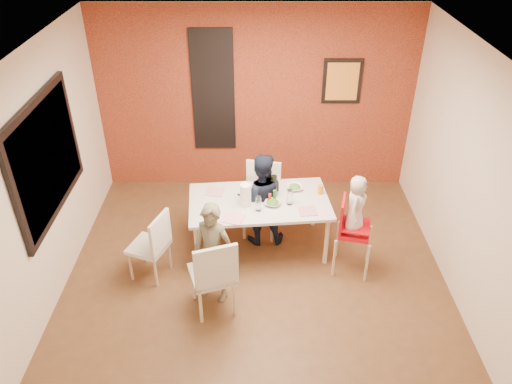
{
  "coord_description": "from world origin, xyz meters",
  "views": [
    {
      "loc": [
        -0.01,
        -4.44,
        4.09
      ],
      "look_at": [
        0.0,
        0.3,
        1.05
      ],
      "focal_mm": 35.0,
      "sensor_mm": 36.0,
      "label": 1
    }
  ],
  "objects_px": {
    "chair_far": "(262,194)",
    "high_chair": "(351,229)",
    "child_near": "(213,254)",
    "child_far": "(261,199)",
    "dining_table": "(259,205)",
    "toddler": "(356,205)",
    "chair_left": "(154,243)",
    "paper_towel_roll": "(246,195)",
    "chair_near": "(214,274)",
    "wine_bottle": "(274,186)"
  },
  "relations": [
    {
      "from": "chair_near",
      "to": "high_chair",
      "type": "xyz_separation_m",
      "value": [
        1.55,
        0.73,
        0.04
      ]
    },
    {
      "from": "chair_left",
      "to": "toddler",
      "type": "bearing_deg",
      "value": 113.72
    },
    {
      "from": "dining_table",
      "to": "toddler",
      "type": "relative_size",
      "value": 2.49
    },
    {
      "from": "high_chair",
      "to": "child_near",
      "type": "bearing_deg",
      "value": 121.02
    },
    {
      "from": "toddler",
      "to": "chair_near",
      "type": "bearing_deg",
      "value": 135.51
    },
    {
      "from": "chair_left",
      "to": "chair_far",
      "type": "bearing_deg",
      "value": 147.4
    },
    {
      "from": "chair_far",
      "to": "high_chair",
      "type": "relative_size",
      "value": 0.99
    },
    {
      "from": "high_chair",
      "to": "toddler",
      "type": "height_order",
      "value": "toddler"
    },
    {
      "from": "child_near",
      "to": "high_chair",
      "type": "bearing_deg",
      "value": 38.21
    },
    {
      "from": "dining_table",
      "to": "chair_far",
      "type": "relative_size",
      "value": 1.84
    },
    {
      "from": "toddler",
      "to": "paper_towel_roll",
      "type": "bearing_deg",
      "value": 96.78
    },
    {
      "from": "chair_left",
      "to": "paper_towel_roll",
      "type": "xyz_separation_m",
      "value": [
        1.06,
        0.45,
        0.37
      ]
    },
    {
      "from": "chair_far",
      "to": "child_far",
      "type": "relative_size",
      "value": 0.77
    },
    {
      "from": "dining_table",
      "to": "chair_near",
      "type": "relative_size",
      "value": 1.81
    },
    {
      "from": "dining_table",
      "to": "child_near",
      "type": "height_order",
      "value": "child_near"
    },
    {
      "from": "chair_near",
      "to": "toddler",
      "type": "bearing_deg",
      "value": -173.6
    },
    {
      "from": "high_chair",
      "to": "wine_bottle",
      "type": "relative_size",
      "value": 3.37
    },
    {
      "from": "child_near",
      "to": "toddler",
      "type": "bearing_deg",
      "value": 37.6
    },
    {
      "from": "child_near",
      "to": "wine_bottle",
      "type": "relative_size",
      "value": 4.25
    },
    {
      "from": "dining_table",
      "to": "toddler",
      "type": "distance_m",
      "value": 1.2
    },
    {
      "from": "chair_near",
      "to": "toddler",
      "type": "height_order",
      "value": "toddler"
    },
    {
      "from": "high_chair",
      "to": "chair_left",
      "type": "bearing_deg",
      "value": 107.4
    },
    {
      "from": "paper_towel_roll",
      "to": "high_chair",
      "type": "bearing_deg",
      "value": -13.9
    },
    {
      "from": "dining_table",
      "to": "toddler",
      "type": "bearing_deg",
      "value": -21.13
    },
    {
      "from": "child_near",
      "to": "wine_bottle",
      "type": "bearing_deg",
      "value": 76.51
    },
    {
      "from": "chair_near",
      "to": "chair_left",
      "type": "distance_m",
      "value": 0.95
    },
    {
      "from": "dining_table",
      "to": "chair_far",
      "type": "xyz_separation_m",
      "value": [
        0.04,
        0.4,
        -0.1
      ]
    },
    {
      "from": "chair_far",
      "to": "child_near",
      "type": "relative_size",
      "value": 0.79
    },
    {
      "from": "chair_near",
      "to": "high_chair",
      "type": "distance_m",
      "value": 1.71
    },
    {
      "from": "paper_towel_roll",
      "to": "wine_bottle",
      "type": "bearing_deg",
      "value": 31.17
    },
    {
      "from": "dining_table",
      "to": "child_far",
      "type": "xyz_separation_m",
      "value": [
        0.02,
        0.15,
        -0.02
      ]
    },
    {
      "from": "chair_left",
      "to": "paper_towel_roll",
      "type": "relative_size",
      "value": 2.99
    },
    {
      "from": "paper_towel_roll",
      "to": "toddler",
      "type": "bearing_deg",
      "value": -14.11
    },
    {
      "from": "chair_left",
      "to": "high_chair",
      "type": "xyz_separation_m",
      "value": [
        2.29,
        0.14,
        0.1
      ]
    },
    {
      "from": "child_near",
      "to": "child_far",
      "type": "distance_m",
      "value": 1.17
    },
    {
      "from": "chair_far",
      "to": "wine_bottle",
      "type": "distance_m",
      "value": 0.45
    },
    {
      "from": "child_near",
      "to": "toddler",
      "type": "relative_size",
      "value": 1.72
    },
    {
      "from": "chair_near",
      "to": "high_chair",
      "type": "height_order",
      "value": "chair_near"
    },
    {
      "from": "dining_table",
      "to": "high_chair",
      "type": "xyz_separation_m",
      "value": [
        1.06,
        -0.41,
        -0.06
      ]
    },
    {
      "from": "dining_table",
      "to": "chair_far",
      "type": "height_order",
      "value": "chair_far"
    },
    {
      "from": "paper_towel_roll",
      "to": "chair_left",
      "type": "bearing_deg",
      "value": -157.14
    },
    {
      "from": "chair_far",
      "to": "child_far",
      "type": "height_order",
      "value": "child_far"
    },
    {
      "from": "high_chair",
      "to": "toddler",
      "type": "xyz_separation_m",
      "value": [
        0.02,
        -0.01,
        0.35
      ]
    },
    {
      "from": "wine_bottle",
      "to": "chair_far",
      "type": "bearing_deg",
      "value": 115.32
    },
    {
      "from": "chair_far",
      "to": "dining_table",
      "type": "bearing_deg",
      "value": -84.36
    },
    {
      "from": "chair_near",
      "to": "chair_far",
      "type": "distance_m",
      "value": 1.62
    },
    {
      "from": "high_chair",
      "to": "child_far",
      "type": "height_order",
      "value": "child_far"
    },
    {
      "from": "high_chair",
      "to": "paper_towel_roll",
      "type": "height_order",
      "value": "paper_towel_roll"
    },
    {
      "from": "chair_left",
      "to": "toddler",
      "type": "xyz_separation_m",
      "value": [
        2.31,
        0.13,
        0.44
      ]
    },
    {
      "from": "toddler",
      "to": "child_far",
      "type": "bearing_deg",
      "value": 82.79
    }
  ]
}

